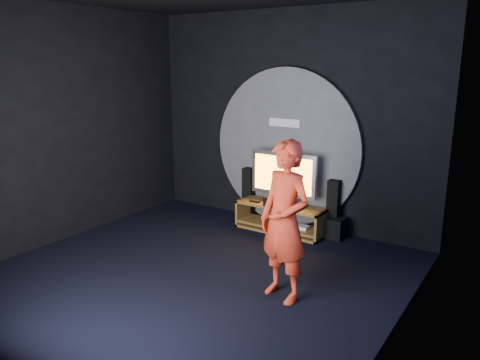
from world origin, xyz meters
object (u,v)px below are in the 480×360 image
at_px(tv, 283,176).
at_px(tower_speaker_left, 249,193).
at_px(media_console, 281,220).
at_px(subwoofer, 335,228).
at_px(tower_speaker_right, 334,208).
at_px(player, 285,222).

xyz_separation_m(tv, tower_speaker_left, (-0.78, 0.22, -0.46)).
xyz_separation_m(media_console, subwoofer, (0.84, 0.20, -0.03)).
height_order(tower_speaker_left, tower_speaker_right, same).
bearing_deg(media_console, subwoofer, 13.34).
bearing_deg(tower_speaker_left, media_console, -20.02).
bearing_deg(media_console, tv, 95.81).
height_order(tower_speaker_right, subwoofer, tower_speaker_right).
distance_m(tower_speaker_left, player, 2.93).
bearing_deg(tv, subwoofer, 8.88).
xyz_separation_m(subwoofer, player, (0.24, -2.12, 0.76)).
distance_m(media_console, tower_speaker_left, 0.88).
distance_m(tower_speaker_right, player, 2.29).
height_order(media_console, tower_speaker_right, tower_speaker_right).
bearing_deg(tv, tower_speaker_right, 16.62).
distance_m(media_console, tower_speaker_right, 0.87).
xyz_separation_m(media_console, player, (1.08, -1.92, 0.73)).
xyz_separation_m(tower_speaker_left, player, (1.87, -2.21, 0.48)).
bearing_deg(media_console, tower_speaker_right, 21.21).
xyz_separation_m(media_console, tower_speaker_left, (-0.79, 0.29, 0.26)).
relative_size(media_console, subwoofer, 4.48).
relative_size(tower_speaker_right, player, 0.49).
bearing_deg(tower_speaker_right, tv, -163.38).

